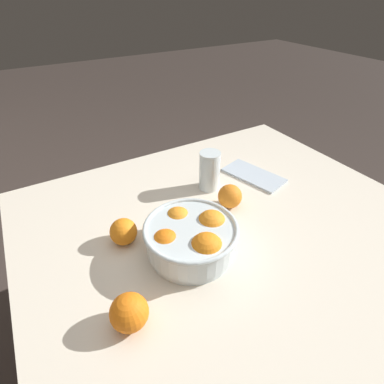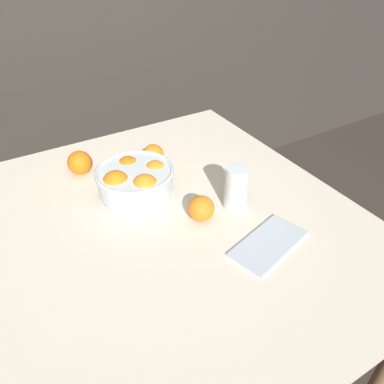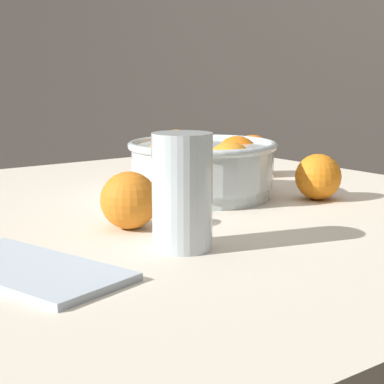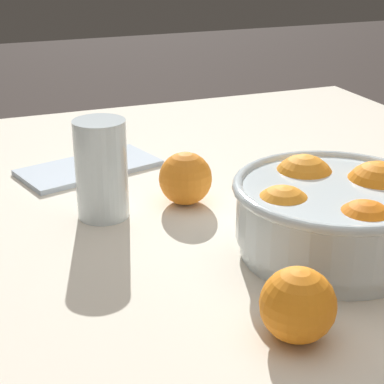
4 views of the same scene
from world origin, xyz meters
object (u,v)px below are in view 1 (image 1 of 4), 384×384
at_px(orange_loose_near_bowl, 124,232).
at_px(orange_loose_front, 129,312).
at_px(juice_glass, 209,172).
at_px(fruit_bowl, 192,237).
at_px(orange_loose_aside, 230,196).

bearing_deg(orange_loose_near_bowl, orange_loose_front, 162.91).
height_order(juice_glass, orange_loose_front, juice_glass).
xyz_separation_m(fruit_bowl, orange_loose_near_bowl, (0.12, 0.14, -0.02)).
bearing_deg(orange_loose_front, orange_loose_near_bowl, -17.09).
bearing_deg(orange_loose_near_bowl, orange_loose_aside, -92.66).
xyz_separation_m(juice_glass, orange_loose_aside, (-0.12, 0.00, -0.02)).
bearing_deg(juice_glass, fruit_bowl, 138.35).
bearing_deg(orange_loose_near_bowl, fruit_bowl, -132.35).
distance_m(juice_glass, orange_loose_near_bowl, 0.35).
bearing_deg(juice_glass, orange_loose_near_bowl, 106.79).
distance_m(fruit_bowl, orange_loose_front, 0.23).
height_order(fruit_bowl, orange_loose_aside, fruit_bowl).
bearing_deg(fruit_bowl, orange_loose_front, 117.74).
bearing_deg(orange_loose_front, orange_loose_aside, -61.91).
bearing_deg(fruit_bowl, juice_glass, -41.65).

